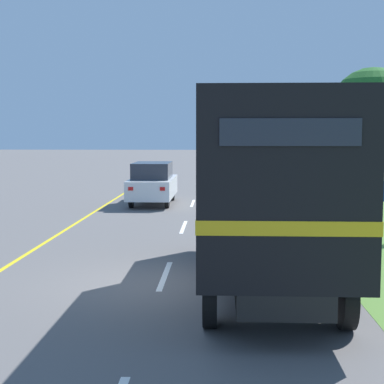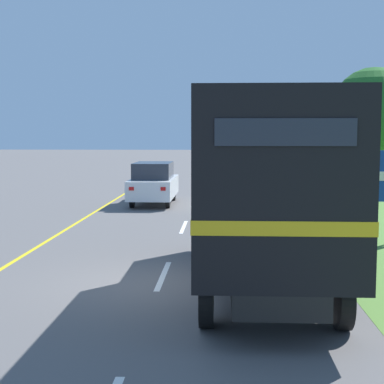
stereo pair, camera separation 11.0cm
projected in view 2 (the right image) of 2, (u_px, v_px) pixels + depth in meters
name	position (u px, v px, depth m)	size (l,w,h in m)	color
ground_plane	(160.00, 284.00, 11.91)	(200.00, 200.00, 0.00)	#5B5959
edge_line_yellow	(73.00, 225.00, 19.47)	(0.12, 48.07, 0.01)	yellow
centre_dash_near	(163.00, 275.00, 12.61)	(0.12, 2.60, 0.01)	white
centre_dash_mid_a	(184.00, 227.00, 19.16)	(0.12, 2.60, 0.01)	white
centre_dash_mid_b	(194.00, 203.00, 25.72)	(0.12, 2.60, 0.01)	white
centre_dash_far	(200.00, 189.00, 32.28)	(0.12, 2.60, 0.01)	white
centre_dash_farthest	(204.00, 180.00, 38.84)	(0.12, 2.60, 0.01)	white
horse_trailer_truck	(265.00, 186.00, 11.30)	(2.47, 7.85, 3.68)	black
lead_car_white	(154.00, 183.00, 25.34)	(1.80, 4.50, 1.81)	black
highway_sign	(377.00, 178.00, 16.40)	(1.88, 0.09, 2.91)	#9E9EA3
roadside_tree_mid	(374.00, 110.00, 26.51)	(3.82, 3.82, 6.02)	brown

